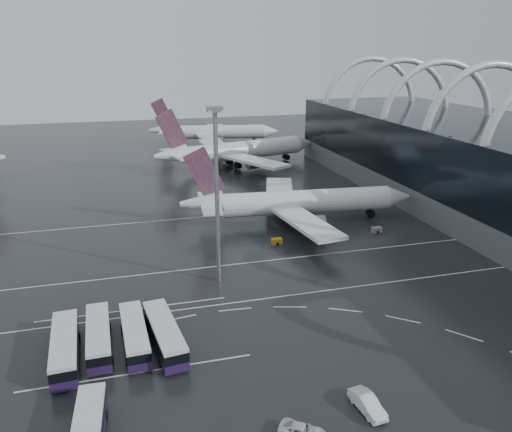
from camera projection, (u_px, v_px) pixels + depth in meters
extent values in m
plane|color=black|center=(284.00, 290.00, 81.20)|extent=(420.00, 420.00, 0.00)
torus|color=silver|center=(485.00, 136.00, 115.50)|extent=(33.80, 1.80, 33.80)
torus|color=silver|center=(436.00, 124.00, 132.85)|extent=(33.80, 1.80, 33.80)
torus|color=silver|center=(399.00, 115.00, 150.20)|extent=(33.80, 1.80, 33.80)
torus|color=silver|center=(369.00, 108.00, 167.55)|extent=(33.80, 1.80, 33.80)
cube|color=silver|center=(288.00, 296.00, 79.37)|extent=(120.00, 0.25, 0.01)
cube|color=silver|center=(264.00, 261.00, 92.15)|extent=(120.00, 0.25, 0.01)
cube|color=silver|center=(231.00, 215.00, 117.72)|extent=(120.00, 0.25, 0.01)
cube|color=silver|center=(139.00, 373.00, 60.57)|extent=(28.00, 0.25, 0.01)
cube|color=silver|center=(133.00, 309.00, 75.18)|extent=(28.00, 0.25, 0.01)
cylinder|color=white|center=(307.00, 202.00, 111.82)|extent=(38.43, 8.60, 5.29)
cone|color=white|center=(397.00, 197.00, 115.53)|extent=(5.92, 5.75, 5.29)
cone|color=white|center=(201.00, 203.00, 107.52)|extent=(9.55, 6.07, 5.29)
cube|color=#3E1B74|center=(204.00, 173.00, 105.50)|extent=(8.81, 1.31, 11.22)
cube|color=white|center=(210.00, 203.00, 107.83)|extent=(5.53, 16.73, 0.46)
cube|color=white|center=(305.00, 221.00, 100.75)|extent=(9.12, 23.43, 0.73)
cube|color=white|center=(279.00, 191.00, 122.01)|extent=(12.78, 23.69, 0.73)
cylinder|color=slate|center=(313.00, 223.00, 104.72)|extent=(5.27, 3.53, 3.10)
cylinder|color=slate|center=(293.00, 201.00, 120.03)|extent=(5.27, 3.53, 3.10)
cube|color=black|center=(291.00, 218.00, 112.38)|extent=(11.42, 6.78, 2.01)
cylinder|color=white|center=(244.00, 150.00, 164.65)|extent=(41.70, 16.45, 5.98)
cone|color=white|center=(303.00, 143.00, 176.03)|extent=(7.51, 7.37, 5.98)
cone|color=white|center=(170.00, 155.00, 151.96)|extent=(11.50, 8.42, 5.98)
cube|color=#3E1B74|center=(172.00, 130.00, 150.00)|extent=(9.75, 3.15, 12.67)
cube|color=white|center=(176.00, 154.00, 152.95)|extent=(9.25, 19.12, 0.52)
cube|color=white|center=(253.00, 160.00, 152.35)|extent=(18.08, 26.24, 0.82)
cube|color=white|center=(216.00, 147.00, 173.43)|extent=(8.50, 26.10, 0.82)
cylinder|color=slate|center=(256.00, 163.00, 157.37)|extent=(6.38, 4.84, 3.50)
cylinder|color=slate|center=(229.00, 153.00, 172.55)|extent=(6.38, 4.84, 3.50)
cube|color=black|center=(233.00, 164.00, 164.01)|extent=(13.65, 9.55, 2.27)
cylinder|color=white|center=(219.00, 132.00, 202.33)|extent=(37.13, 12.22, 5.48)
cone|color=white|center=(271.00, 131.00, 203.95)|extent=(6.59, 6.44, 5.48)
cone|color=white|center=(161.00, 130.00, 200.26)|extent=(10.31, 7.14, 5.48)
cube|color=#3E1B74|center=(162.00, 113.00, 198.08)|extent=(9.05, 2.25, 11.62)
cube|color=white|center=(166.00, 130.00, 200.40)|extent=(7.34, 17.51, 0.47)
cube|color=white|center=(209.00, 139.00, 191.07)|extent=(7.15, 23.78, 0.76)
cube|color=white|center=(210.00, 129.00, 213.37)|extent=(15.23, 24.36, 0.76)
cylinder|color=slate|center=(217.00, 141.00, 194.95)|extent=(5.71, 4.12, 3.21)
cylinder|color=slate|center=(216.00, 134.00, 211.01)|extent=(5.71, 4.12, 3.21)
cube|color=black|center=(210.00, 141.00, 203.25)|extent=(12.27, 8.05, 2.08)
cube|color=#2B133B|center=(66.00, 354.00, 62.68)|extent=(3.84, 13.94, 1.17)
cube|color=black|center=(65.00, 345.00, 62.27)|extent=(3.89, 13.67, 1.38)
cube|color=silver|center=(64.00, 339.00, 61.97)|extent=(3.84, 13.94, 0.48)
cylinder|color=black|center=(78.00, 375.00, 59.30)|extent=(0.43, 1.08, 1.06)
cylinder|color=black|center=(52.00, 380.00, 58.41)|extent=(0.43, 1.08, 1.06)
cylinder|color=black|center=(79.00, 336.00, 67.22)|extent=(0.43, 1.08, 1.06)
cylinder|color=black|center=(55.00, 340.00, 66.33)|extent=(0.43, 1.08, 1.06)
cube|color=#2B133B|center=(99.00, 342.00, 65.27)|extent=(3.40, 13.18, 1.11)
cube|color=black|center=(98.00, 334.00, 64.88)|extent=(3.45, 12.92, 1.31)
cube|color=silver|center=(98.00, 328.00, 64.60)|extent=(3.40, 13.18, 0.45)
cylinder|color=black|center=(112.00, 361.00, 62.02)|extent=(0.39, 1.02, 1.01)
cylinder|color=black|center=(88.00, 365.00, 61.22)|extent=(0.39, 1.02, 1.01)
cylinder|color=black|center=(110.00, 327.00, 69.58)|extent=(0.39, 1.02, 1.01)
cylinder|color=black|center=(88.00, 330.00, 68.78)|extent=(0.39, 1.02, 1.01)
cube|color=#2B133B|center=(135.00, 340.00, 65.72)|extent=(3.59, 13.15, 1.10)
cube|color=black|center=(134.00, 332.00, 65.33)|extent=(3.63, 12.89, 1.30)
cube|color=silver|center=(134.00, 326.00, 65.05)|extent=(3.59, 13.15, 0.45)
cylinder|color=black|center=(150.00, 358.00, 62.52)|extent=(0.40, 1.02, 1.00)
cylinder|color=black|center=(127.00, 363.00, 61.69)|extent=(0.40, 1.02, 1.00)
cylinder|color=black|center=(143.00, 325.00, 70.00)|extent=(0.40, 1.02, 1.00)
cylinder|color=black|center=(122.00, 328.00, 69.17)|extent=(0.40, 1.02, 1.00)
cube|color=#2B133B|center=(165.00, 340.00, 65.66)|extent=(4.75, 14.03, 1.16)
cube|color=black|center=(164.00, 331.00, 65.25)|extent=(4.77, 13.76, 1.38)
cube|color=silver|center=(164.00, 325.00, 64.95)|extent=(4.75, 14.03, 0.48)
cylinder|color=black|center=(185.00, 358.00, 62.47)|extent=(0.50, 1.10, 1.06)
cylinder|color=black|center=(161.00, 364.00, 61.41)|extent=(0.50, 1.10, 1.06)
cylinder|color=black|center=(169.00, 324.00, 70.18)|extent=(0.50, 1.10, 1.06)
cylinder|color=black|center=(148.00, 328.00, 69.11)|extent=(0.50, 1.10, 1.06)
cube|color=black|center=(88.00, 432.00, 48.48)|extent=(3.43, 12.24, 1.24)
cube|color=silver|center=(87.00, 425.00, 48.22)|extent=(3.38, 12.48, 0.43)
cylinder|color=black|center=(106.00, 415.00, 52.90)|extent=(0.38, 0.97, 0.95)
cylinder|color=black|center=(80.00, 419.00, 52.36)|extent=(0.38, 0.97, 0.95)
imported|color=silver|center=(303.00, 432.00, 50.31)|extent=(5.30, 4.85, 1.38)
imported|color=silver|center=(367.00, 404.00, 54.02)|extent=(2.48, 5.51, 1.76)
cylinder|color=gray|center=(217.00, 201.00, 79.95)|extent=(0.71, 0.71, 28.33)
cube|color=gray|center=(215.00, 109.00, 75.30)|extent=(2.23, 2.23, 0.81)
cube|color=silver|center=(215.00, 111.00, 75.40)|extent=(2.02, 2.02, 0.40)
cube|color=#B57A18|center=(277.00, 241.00, 100.04)|extent=(2.11, 1.25, 1.15)
cube|color=slate|center=(377.00, 230.00, 106.27)|extent=(2.09, 1.24, 1.14)
cube|color=#B57A18|center=(311.00, 211.00, 118.36)|extent=(2.18, 1.29, 1.19)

